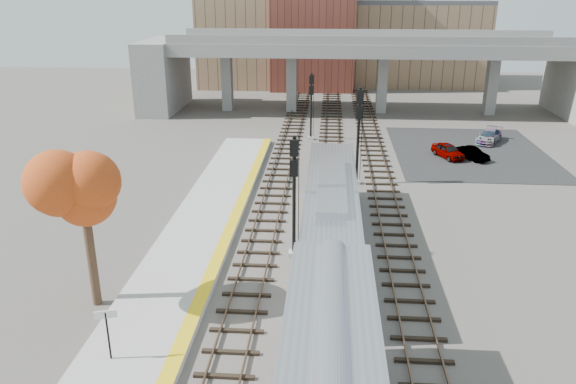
% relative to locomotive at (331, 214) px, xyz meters
% --- Properties ---
extents(ground, '(160.00, 160.00, 0.00)m').
position_rel_locomotive_xyz_m(ground, '(-1.00, -6.25, -2.28)').
color(ground, '#47423D').
rests_on(ground, ground).
extents(platform, '(4.50, 60.00, 0.35)m').
position_rel_locomotive_xyz_m(platform, '(-8.25, -6.25, -2.10)').
color(platform, '#9E9E99').
rests_on(platform, ground).
extents(yellow_strip, '(0.70, 60.00, 0.01)m').
position_rel_locomotive_xyz_m(yellow_strip, '(-6.35, -6.25, -1.92)').
color(yellow_strip, yellow).
rests_on(yellow_strip, platform).
extents(tracks, '(10.70, 95.00, 0.25)m').
position_rel_locomotive_xyz_m(tracks, '(-0.07, 6.25, -2.20)').
color(tracks, black).
rests_on(tracks, ground).
extents(overpass, '(54.00, 12.00, 9.50)m').
position_rel_locomotive_xyz_m(overpass, '(3.92, 38.75, 3.53)').
color(overpass, slate).
rests_on(overpass, ground).
extents(buildings_far, '(43.00, 21.00, 20.60)m').
position_rel_locomotive_xyz_m(buildings_far, '(0.26, 60.32, 5.60)').
color(buildings_far, '#906E53').
rests_on(buildings_far, ground).
extents(parking_lot, '(14.00, 18.00, 0.04)m').
position_rel_locomotive_xyz_m(parking_lot, '(13.00, 21.75, -2.26)').
color(parking_lot, black).
rests_on(parking_lot, ground).
extents(locomotive, '(3.02, 19.05, 4.10)m').
position_rel_locomotive_xyz_m(locomotive, '(0.00, 0.00, 0.00)').
color(locomotive, '#A8AAB2').
rests_on(locomotive, ground).
extents(signal_mast_near, '(0.60, 0.64, 7.21)m').
position_rel_locomotive_xyz_m(signal_mast_near, '(-2.10, -1.05, 1.33)').
color(signal_mast_near, '#9E9E99').
rests_on(signal_mast_near, ground).
extents(signal_mast_mid, '(0.60, 0.64, 7.63)m').
position_rel_locomotive_xyz_m(signal_mast_mid, '(2.00, 11.92, 1.61)').
color(signal_mast_mid, '#9E9E99').
rests_on(signal_mast_mid, ground).
extents(signal_mast_far, '(0.60, 0.64, 6.67)m').
position_rel_locomotive_xyz_m(signal_mast_far, '(-2.10, 25.06, 0.96)').
color(signal_mast_far, '#9E9E99').
rests_on(signal_mast_far, ground).
extents(station_sign, '(0.88, 0.30, 2.27)m').
position_rel_locomotive_xyz_m(station_sign, '(-9.00, -11.52, -0.30)').
color(station_sign, black).
rests_on(station_sign, platform).
extents(tree, '(3.60, 3.60, 8.22)m').
position_rel_locomotive_xyz_m(tree, '(-11.48, -6.88, 3.82)').
color(tree, '#382619').
rests_on(tree, ground).
extents(car_a, '(2.88, 4.05, 1.28)m').
position_rel_locomotive_xyz_m(car_a, '(10.57, 19.63, -1.60)').
color(car_a, '#99999E').
rests_on(car_a, parking_lot).
extents(car_b, '(2.89, 3.41, 1.11)m').
position_rel_locomotive_xyz_m(car_b, '(12.59, 19.24, -1.69)').
color(car_b, '#99999E').
rests_on(car_b, parking_lot).
extents(car_c, '(3.65, 4.66, 1.26)m').
position_rel_locomotive_xyz_m(car_c, '(15.62, 25.21, -1.61)').
color(car_c, '#99999E').
rests_on(car_c, parking_lot).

